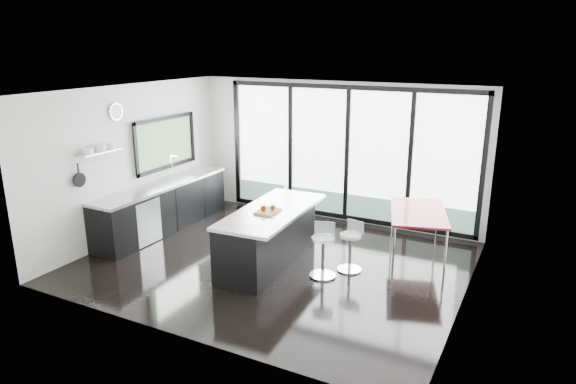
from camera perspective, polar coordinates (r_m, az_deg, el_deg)
The scene contains 11 objects.
floor at distance 8.60m, azimuth -1.52°, elevation -7.79°, with size 6.00×5.00×0.00m, color black.
ceiling at distance 7.89m, azimuth -1.68°, elevation 11.13°, with size 6.00×5.00×0.00m, color white.
wall_back at distance 10.23m, azimuth 6.45°, elevation 3.55°, with size 6.00×0.09×2.80m.
wall_front at distance 6.17m, azimuth -12.92°, elevation -4.12°, with size 6.00×0.00×2.80m, color beige.
wall_left at distance 10.04m, azimuth -15.90°, elevation 4.48°, with size 0.26×5.00×2.80m.
wall_right at distance 7.23m, azimuth 19.70°, elevation -1.65°, with size 0.00×5.00×2.80m, color beige.
counter_cabinets at distance 10.20m, azimuth -13.71°, elevation -1.55°, with size 0.69×3.24×1.36m.
island at distance 8.39m, azimuth -2.21°, elevation -4.88°, with size 1.09×2.36×1.23m.
bar_stool_near at distance 8.00m, azimuth 3.91°, elevation -7.19°, with size 0.41×0.41×0.66m, color silver.
bar_stool_far at distance 8.25m, azimuth 6.90°, elevation -6.65°, with size 0.39×0.39×0.62m, color silver.
red_table at distance 8.89m, azimuth 14.12°, elevation -4.61°, with size 0.88×1.54×0.82m, color maroon.
Camera 1 is at (3.81, -6.87, 3.51)m, focal length 32.00 mm.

